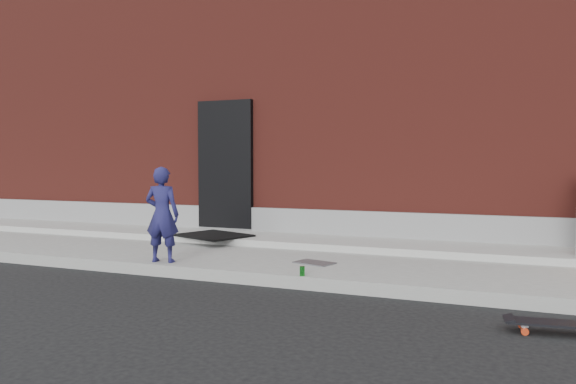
% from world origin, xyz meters
% --- Properties ---
extents(ground, '(80.00, 80.00, 0.00)m').
position_xyz_m(ground, '(0.00, 0.00, 0.00)').
color(ground, black).
rests_on(ground, ground).
extents(sidewalk, '(20.00, 3.00, 0.15)m').
position_xyz_m(sidewalk, '(0.00, 1.50, 0.07)').
color(sidewalk, gray).
rests_on(sidewalk, ground).
extents(apron, '(20.00, 1.20, 0.10)m').
position_xyz_m(apron, '(0.00, 2.40, 0.20)').
color(apron, gray).
rests_on(apron, sidewalk).
extents(building, '(20.00, 8.10, 5.00)m').
position_xyz_m(building, '(-0.00, 6.99, 2.50)').
color(building, '#5E2019').
rests_on(building, ground).
extents(child, '(0.49, 0.37, 1.23)m').
position_xyz_m(child, '(-2.02, 0.20, 0.76)').
color(child, '#1D1B4D').
rests_on(child, sidewalk).
extents(skateboard, '(0.92, 0.34, 0.10)m').
position_xyz_m(skateboard, '(2.58, -0.70, 0.08)').
color(skateboard, '#AF2E11').
rests_on(skateboard, ground).
extents(soda_can, '(0.07, 0.07, 0.11)m').
position_xyz_m(soda_can, '(-0.03, 0.05, 0.20)').
color(soda_can, '#1B8A24').
rests_on(soda_can, sidewalk).
extents(doormat, '(1.29, 1.17, 0.03)m').
position_xyz_m(doormat, '(-2.30, 2.00, 0.27)').
color(doormat, black).
rests_on(doormat, apron).
extents(utility_plate, '(0.55, 0.43, 0.01)m').
position_xyz_m(utility_plate, '(-0.17, 0.85, 0.16)').
color(utility_plate, '#5B5B61').
rests_on(utility_plate, sidewalk).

